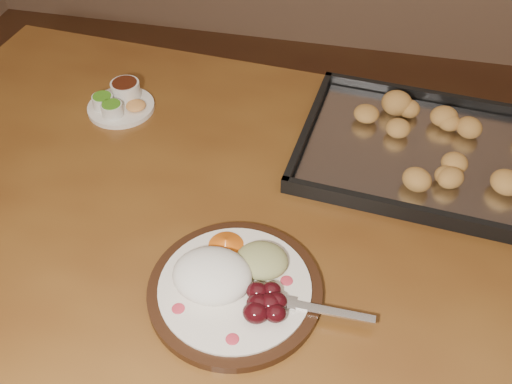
# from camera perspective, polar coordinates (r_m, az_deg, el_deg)

# --- Properties ---
(dining_table) EXTENTS (1.57, 1.02, 0.75)m
(dining_table) POSITION_cam_1_polar(r_m,az_deg,el_deg) (1.11, -0.91, -4.63)
(dining_table) COLOR brown
(dining_table) RESTS_ON ground
(dinner_plate) EXTENTS (0.35, 0.27, 0.06)m
(dinner_plate) POSITION_cam_1_polar(r_m,az_deg,el_deg) (0.90, -2.31, -9.08)
(dinner_plate) COLOR black
(dinner_plate) RESTS_ON dining_table
(condiment_saucer) EXTENTS (0.14, 0.14, 0.05)m
(condiment_saucer) POSITION_cam_1_polar(r_m,az_deg,el_deg) (1.27, -13.43, 8.81)
(condiment_saucer) COLOR white
(condiment_saucer) RESTS_ON dining_table
(baking_tray) EXTENTS (0.53, 0.42, 0.05)m
(baking_tray) POSITION_cam_1_polar(r_m,az_deg,el_deg) (1.16, 17.06, 3.98)
(baking_tray) COLOR black
(baking_tray) RESTS_ON dining_table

